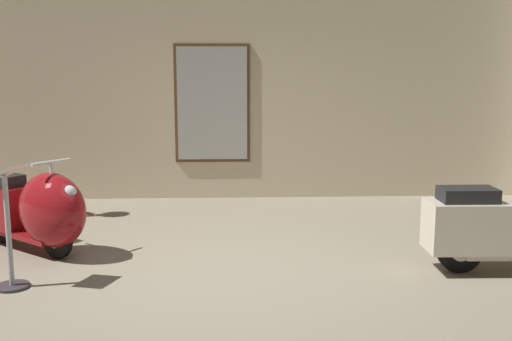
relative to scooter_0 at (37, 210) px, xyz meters
The scene contains 4 objects.
ground_plane 1.98m from the scooter_0, 22.96° to the right, with size 60.00×60.00×0.00m, color gray.
showroom_back_wall 3.51m from the scooter_0, 53.01° to the left, with size 18.00×0.63×3.71m.
scooter_0 is the anchor object (origin of this frame).
info_stanchion 0.99m from the scooter_0, 84.86° to the right, with size 0.32×0.38×1.04m.
Camera 1 is at (0.17, -5.02, 1.81)m, focal length 41.37 mm.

